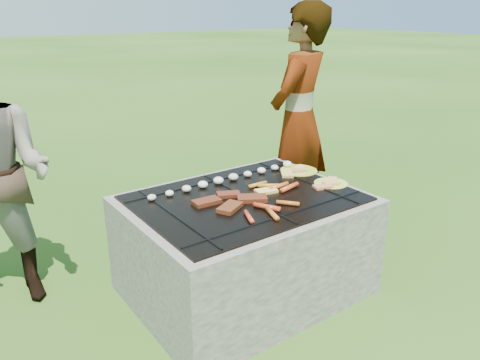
{
  "coord_description": "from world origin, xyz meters",
  "views": [
    {
      "loc": [
        -1.46,
        -1.98,
        1.62
      ],
      "look_at": [
        0.0,
        0.05,
        0.7
      ],
      "focal_mm": 35.0,
      "sensor_mm": 36.0,
      "label": 1
    }
  ],
  "objects_px": {
    "fire_pit": "(245,248)",
    "plate_far": "(299,171)",
    "plate_near": "(331,183)",
    "cook": "(299,121)"
  },
  "relations": [
    {
      "from": "fire_pit",
      "to": "plate_far",
      "type": "bearing_deg",
      "value": 16.28
    },
    {
      "from": "plate_near",
      "to": "cook",
      "type": "bearing_deg",
      "value": 64.13
    },
    {
      "from": "plate_far",
      "to": "plate_near",
      "type": "relative_size",
      "value": 1.03
    },
    {
      "from": "plate_far",
      "to": "plate_near",
      "type": "height_order",
      "value": "same"
    },
    {
      "from": "plate_near",
      "to": "cook",
      "type": "relative_size",
      "value": 0.14
    },
    {
      "from": "fire_pit",
      "to": "plate_near",
      "type": "bearing_deg",
      "value": -12.77
    },
    {
      "from": "plate_far",
      "to": "cook",
      "type": "distance_m",
      "value": 0.53
    },
    {
      "from": "fire_pit",
      "to": "plate_near",
      "type": "distance_m",
      "value": 0.66
    },
    {
      "from": "plate_far",
      "to": "cook",
      "type": "relative_size",
      "value": 0.15
    },
    {
      "from": "plate_far",
      "to": "plate_near",
      "type": "distance_m",
      "value": 0.29
    }
  ]
}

